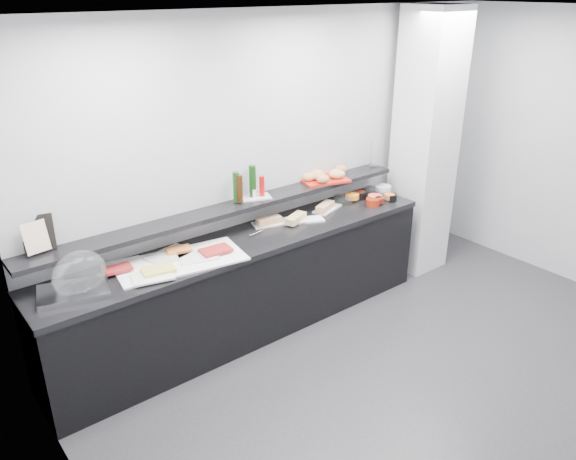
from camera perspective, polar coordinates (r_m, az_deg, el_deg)
ground at (r=4.61m, az=16.41°, el=-15.86°), size 5.00×5.00×0.00m
back_wall at (r=5.18m, az=0.12°, el=6.72°), size 5.00×0.02×2.70m
ceiling at (r=3.62m, az=21.58°, el=19.56°), size 5.00×5.00×0.00m
column at (r=5.98m, az=13.72°, el=8.38°), size 0.50×0.50×2.70m
buffet_cabinet at (r=4.95m, az=-4.09°, el=-5.92°), size 3.60×0.60×0.85m
counter_top at (r=4.74m, az=-4.25°, el=-1.19°), size 3.62×0.62×0.05m
wall_shelf at (r=4.77m, az=-5.53°, el=2.29°), size 3.60×0.25×0.04m
cloche_base at (r=4.16m, az=-20.94°, el=-5.87°), size 0.54×0.43×0.04m
cloche_dome at (r=4.15m, az=-20.41°, el=-4.24°), size 0.43×0.32×0.34m
linen_runner at (r=4.41m, az=-10.89°, el=-3.13°), size 1.04×0.62×0.01m
platter_meat_a at (r=4.41m, az=-16.44°, el=-3.47°), size 0.33×0.25×0.01m
food_meat_a at (r=4.33m, az=-16.88°, el=-3.78°), size 0.21×0.15×0.02m
platter_salmon at (r=4.49m, az=-11.90°, el=-2.49°), size 0.39×0.31×0.01m
food_salmon at (r=4.52m, az=-11.04°, el=-1.96°), size 0.22×0.17×0.02m
platter_cheese at (r=4.19m, az=-13.59°, el=-4.63°), size 0.33×0.26×0.01m
food_cheese at (r=4.24m, az=-13.04°, el=-3.96°), size 0.26×0.19×0.02m
platter_meat_b at (r=4.42m, az=-9.09°, el=-2.72°), size 0.34×0.27×0.01m
food_meat_b at (r=4.46m, az=-7.36°, el=-2.04°), size 0.25×0.17×0.02m
sandwich_plate_left at (r=5.01m, az=-1.64°, el=0.70°), size 0.38×0.24×0.01m
sandwich_food_left at (r=4.97m, az=-1.96°, el=0.97°), size 0.23×0.12×0.06m
tongs_left at (r=4.79m, az=-3.24°, el=-0.30°), size 0.16×0.04×0.01m
sandwich_plate_mid at (r=5.08m, az=1.86°, el=1.03°), size 0.34×0.25×0.01m
sandwich_food_mid at (r=5.01m, az=0.79°, el=1.20°), size 0.26×0.18×0.06m
tongs_mid at (r=4.97m, az=0.99°, el=0.64°), size 0.16×0.03×0.01m
sandwich_plate_right at (r=5.34m, az=4.00°, el=2.17°), size 0.35×0.23×0.01m
sandwich_food_right at (r=5.29m, az=3.79°, el=2.38°), size 0.25×0.17×0.06m
tongs_right at (r=5.29m, az=3.60°, el=2.10°), size 0.15×0.06×0.01m
bowl_glass_fruit at (r=5.51m, az=5.61°, el=3.09°), size 0.21×0.21×0.07m
fill_glass_fruit at (r=5.57m, az=6.52°, el=3.42°), size 0.14×0.14×0.05m
bowl_black_jam at (r=5.65m, az=7.40°, el=3.53°), size 0.12×0.12×0.07m
fill_black_jam at (r=5.65m, az=7.25°, el=3.68°), size 0.11×0.11×0.05m
bowl_glass_cream at (r=5.79m, az=8.57°, el=3.97°), size 0.17×0.17×0.07m
fill_glass_cream at (r=5.84m, az=9.64°, el=4.22°), size 0.19×0.19×0.05m
bowl_red_jam at (r=5.48m, az=8.61°, el=2.82°), size 0.18×0.18×0.07m
fill_red_jam at (r=5.51m, az=9.29°, el=3.01°), size 0.12×0.12×0.05m
bowl_glass_salmon at (r=5.62m, az=9.66°, el=3.27°), size 0.18×0.18×0.07m
fill_glass_salmon at (r=5.56m, az=8.82°, el=3.26°), size 0.17×0.17×0.05m
bowl_black_fruit at (r=5.63m, az=10.41°, el=3.28°), size 0.14×0.14×0.07m
fill_black_fruit at (r=5.62m, az=10.26°, el=3.37°), size 0.13×0.13×0.05m
framed_print at (r=4.26m, az=-24.04°, el=-0.30°), size 0.22×0.13×0.26m
print_art at (r=4.20m, az=-24.24°, el=-0.68°), size 0.17×0.07×0.22m
condiment_tray at (r=4.92m, az=-3.37°, el=3.34°), size 0.31×0.25×0.01m
bottle_green_a at (r=4.77m, az=-5.29°, el=4.37°), size 0.06×0.06×0.26m
bottle_brown at (r=4.76m, az=-4.94°, el=4.20°), size 0.07×0.07×0.24m
bottle_green_b at (r=4.88m, az=-3.62°, el=4.97°), size 0.08×0.08×0.28m
bottle_hot at (r=4.90m, az=-2.67°, el=4.48°), size 0.06×0.06×0.18m
shaker_salt at (r=4.89m, az=-3.46°, el=3.73°), size 0.04×0.04×0.07m
shaker_pepper at (r=4.92m, az=-3.30°, el=3.85°), size 0.04×0.04×0.07m
bread_tray at (r=5.37m, az=3.67°, el=5.15°), size 0.50×0.41×0.02m
bread_roll_nw at (r=5.27m, az=2.13°, el=5.42°), size 0.15×0.12×0.08m
bread_roll_n at (r=5.37m, az=2.98°, el=5.74°), size 0.15×0.12×0.08m
bread_roll_ne at (r=5.51m, az=5.28°, el=6.16°), size 0.18×0.15×0.08m
bread_roll_sw at (r=5.22m, az=3.59°, el=5.18°), size 0.14×0.10×0.08m
bread_roll_s at (r=5.36m, az=5.02°, el=5.65°), size 0.18×0.16×0.08m
bread_roll_se at (r=5.39m, az=4.73°, el=5.76°), size 0.15×0.11×0.08m
bread_roll_midw at (r=5.30m, az=3.23°, el=5.48°), size 0.13×0.09×0.08m
bread_roll_mide at (r=5.51m, az=5.37°, el=6.14°), size 0.14×0.12×0.08m
carafe at (r=5.77m, az=8.78°, el=7.70°), size 0.10×0.10×0.30m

